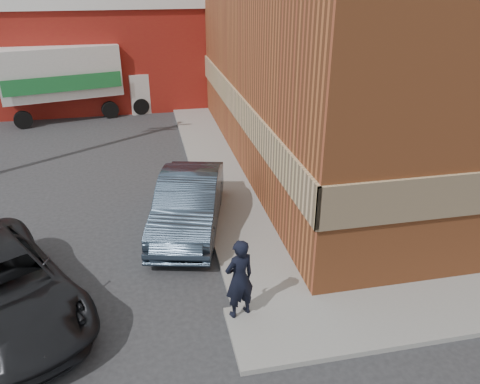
{
  "coord_description": "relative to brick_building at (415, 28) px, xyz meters",
  "views": [
    {
      "loc": [
        -1.78,
        -7.86,
        6.64
      ],
      "look_at": [
        0.49,
        2.98,
        1.38
      ],
      "focal_mm": 35.0,
      "sensor_mm": 36.0,
      "label": 1
    }
  ],
  "objects": [
    {
      "name": "ground",
      "position": [
        -8.5,
        -9.0,
        -4.68
      ],
      "size": [
        90.0,
        90.0,
        0.0
      ],
      "primitive_type": "plane",
      "color": "#28282B",
      "rests_on": "ground"
    },
    {
      "name": "brick_building",
      "position": [
        0.0,
        0.0,
        0.0
      ],
      "size": [
        14.25,
        18.25,
        9.36
      ],
      "color": "#A8542B",
      "rests_on": "ground"
    },
    {
      "name": "sidewalk_west",
      "position": [
        -7.9,
        0.0,
        -4.62
      ],
      "size": [
        1.8,
        18.0,
        0.12
      ],
      "primitive_type": "cube",
      "color": "gray",
      "rests_on": "ground"
    },
    {
      "name": "warehouse",
      "position": [
        -14.5,
        11.0,
        -1.87
      ],
      "size": [
        16.3,
        8.3,
        5.6
      ],
      "color": "maroon",
      "rests_on": "ground"
    },
    {
      "name": "man",
      "position": [
        -8.7,
        -9.25,
        -3.67
      ],
      "size": [
        0.75,
        0.62,
        1.78
      ],
      "primitive_type": "imported",
      "rotation": [
        0.0,
        0.0,
        3.48
      ],
      "color": "black",
      "rests_on": "sidewalk_south"
    },
    {
      "name": "sedan",
      "position": [
        -9.3,
        -5.17,
        -3.91
      ],
      "size": [
        2.71,
        4.96,
        1.55
      ],
      "primitive_type": "imported",
      "rotation": [
        0.0,
        0.0,
        -0.24
      ],
      "color": "#2F3D4E",
      "rests_on": "ground"
    },
    {
      "name": "box_truck",
      "position": [
        -13.41,
        7.17,
        -2.68
      ],
      "size": [
        7.34,
        3.71,
        3.48
      ],
      "rotation": [
        0.0,
        0.0,
        0.24
      ],
      "color": "silver",
      "rests_on": "ground"
    }
  ]
}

